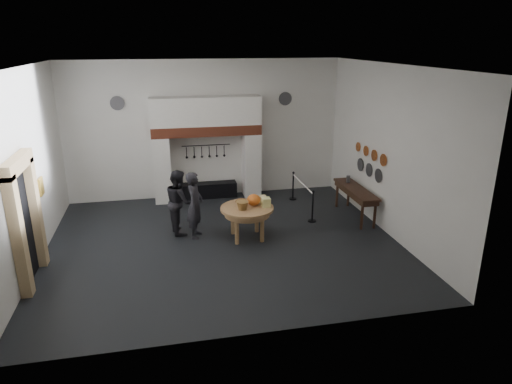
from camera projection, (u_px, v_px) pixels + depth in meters
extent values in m
cube|color=black|center=(224.00, 243.00, 12.00)|extent=(9.00, 8.00, 0.02)
cube|color=silver|center=(220.00, 66.00, 10.57)|extent=(9.00, 8.00, 0.02)
cube|color=silver|center=(205.00, 130.00, 14.99)|extent=(9.00, 0.02, 4.50)
cube|color=silver|center=(255.00, 219.00, 7.57)|extent=(9.00, 0.02, 4.50)
cube|color=silver|center=(26.00, 170.00, 10.40)|extent=(0.02, 8.00, 4.50)
cube|color=silver|center=(389.00, 151.00, 12.17)|extent=(0.02, 8.00, 4.50)
cube|color=silver|center=(162.00, 170.00, 14.75)|extent=(0.55, 0.70, 2.15)
cube|color=silver|center=(251.00, 165.00, 15.33)|extent=(0.55, 0.70, 2.15)
cube|color=#9E442B|center=(206.00, 130.00, 14.65)|extent=(3.50, 0.72, 0.32)
cube|color=silver|center=(206.00, 111.00, 14.45)|extent=(3.50, 0.70, 0.90)
cube|color=black|center=(208.00, 190.00, 15.37)|extent=(1.90, 0.45, 0.50)
cylinder|color=black|center=(206.00, 145.00, 15.08)|extent=(1.60, 0.02, 0.02)
cube|color=black|center=(23.00, 227.00, 9.80)|extent=(0.04, 1.10, 2.50)
cube|color=tan|center=(18.00, 238.00, 9.15)|extent=(0.22, 0.30, 2.60)
cube|color=tan|center=(35.00, 213.00, 10.45)|extent=(0.22, 0.30, 2.60)
cube|color=tan|center=(17.00, 164.00, 9.37)|extent=(0.22, 1.70, 0.30)
cube|color=gold|center=(41.00, 186.00, 11.36)|extent=(0.05, 0.34, 0.44)
cylinder|color=tan|center=(247.00, 208.00, 12.04)|extent=(1.58, 1.58, 0.07)
ellipsoid|color=orange|center=(254.00, 200.00, 12.11)|extent=(0.36, 0.36, 0.31)
cube|color=#E5E389|center=(266.00, 202.00, 12.04)|extent=(0.22, 0.22, 0.24)
cube|color=#DCC783|center=(263.00, 199.00, 12.32)|extent=(0.18, 0.18, 0.20)
cone|color=olive|center=(242.00, 206.00, 11.82)|extent=(0.36, 0.36, 0.22)
ellipsoid|color=olive|center=(241.00, 201.00, 12.31)|extent=(0.31, 0.18, 0.13)
imported|color=black|center=(195.00, 205.00, 12.11)|extent=(0.59, 0.75, 1.81)
imported|color=black|center=(179.00, 202.00, 12.40)|extent=(0.81, 0.96, 1.77)
cube|color=#331F12|center=(356.00, 189.00, 13.47)|extent=(0.55, 2.20, 0.06)
cylinder|color=#504F55|center=(348.00, 179.00, 13.99)|extent=(0.12, 0.12, 0.22)
cylinder|color=#C6662D|center=(383.00, 160.00, 12.44)|extent=(0.03, 0.34, 0.34)
cylinder|color=#C6662D|center=(374.00, 155.00, 12.95)|extent=(0.03, 0.32, 0.32)
cylinder|color=#C6662D|center=(366.00, 151.00, 13.46)|extent=(0.03, 0.30, 0.30)
cylinder|color=#C6662D|center=(358.00, 147.00, 13.97)|extent=(0.03, 0.28, 0.28)
cylinder|color=#4C4C51|center=(378.00, 176.00, 12.79)|extent=(0.03, 0.40, 0.40)
cylinder|color=#4C4C51|center=(369.00, 170.00, 13.34)|extent=(0.03, 0.40, 0.40)
cylinder|color=#4C4C51|center=(360.00, 165.00, 13.90)|extent=(0.03, 0.40, 0.40)
cylinder|color=#4C4C51|center=(117.00, 103.00, 14.12)|extent=(0.44, 0.03, 0.44)
cylinder|color=#4C4C51|center=(285.00, 99.00, 15.18)|extent=(0.44, 0.03, 0.44)
cylinder|color=black|center=(313.00, 207.00, 13.26)|extent=(0.05, 0.05, 0.90)
cylinder|color=black|center=(293.00, 186.00, 15.11)|extent=(0.05, 0.05, 0.90)
cylinder|color=silver|center=(303.00, 184.00, 14.06)|extent=(0.04, 2.00, 0.04)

